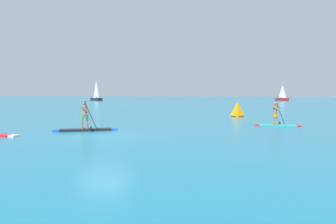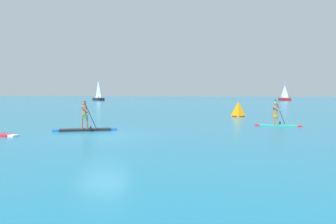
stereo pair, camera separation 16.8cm
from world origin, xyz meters
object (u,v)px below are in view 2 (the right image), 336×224
Objects in this scene: paddleboarder_mid_center at (86,125)px; paddleboarder_far_right at (277,121)px; race_marker_buoy at (238,110)px; sailboat_right_horizon at (285,98)px; sailboat_left_horizon at (98,98)px.

paddleboarder_mid_center is 12.26m from paddleboarder_far_right.
sailboat_right_horizon is at bearing 80.02° from race_marker_buoy.
sailboat_left_horizon is (-34.07, 71.11, 0.58)m from paddleboarder_mid_center.
race_marker_buoy is 0.24× the size of sailboat_right_horizon.
paddleboarder_mid_center is 2.41× the size of race_marker_buoy.
paddleboarder_far_right is 2.07× the size of race_marker_buoy.
paddleboarder_mid_center is at bearing -153.93° from paddleboarder_far_right.
sailboat_left_horizon is 1.28× the size of sailboat_right_horizon.
sailboat_right_horizon is (20.84, 84.26, 0.41)m from paddleboarder_mid_center.
sailboat_left_horizon is at bearing 126.46° from race_marker_buoy.
sailboat_left_horizon is 56.46m from sailboat_right_horizon.
race_marker_buoy is at bearing 31.56° from paddleboarder_mid_center.
sailboat_left_horizon reaches higher than sailboat_right_horizon.
race_marker_buoy is 71.47m from sailboat_left_horizon.
paddleboarder_mid_center is 86.80m from sailboat_right_horizon.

